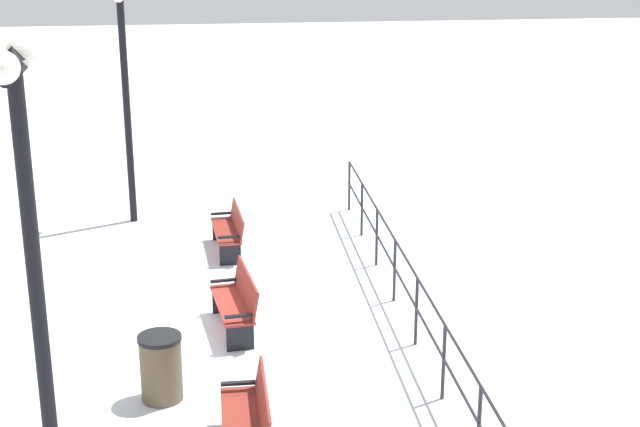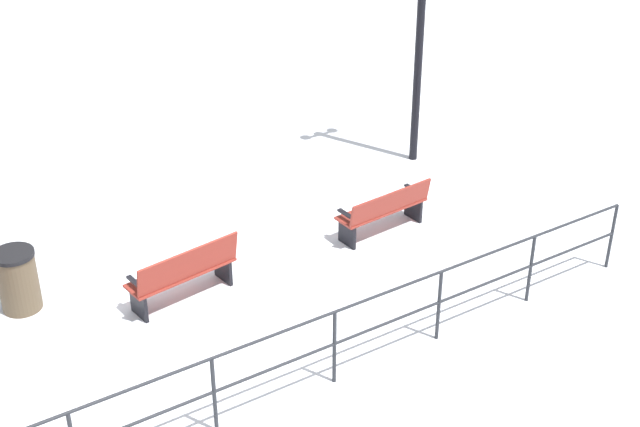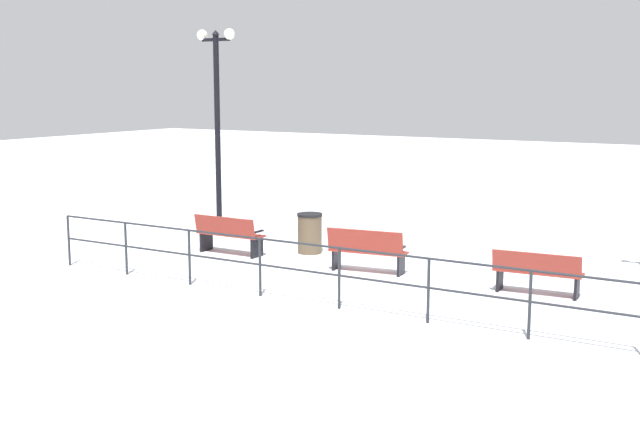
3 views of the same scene
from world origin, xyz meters
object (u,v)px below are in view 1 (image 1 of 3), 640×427
(bench_third, at_px, (249,419))
(lamppost_near, at_px, (125,85))
(lamppost_middle, at_px, (32,249))
(trash_bin, at_px, (161,367))
(bench_second, at_px, (237,301))
(bench_nearest, at_px, (230,229))

(bench_third, height_order, lamppost_near, lamppost_near)
(bench_third, bearing_deg, lamppost_middle, 42.29)
(bench_third, xyz_separation_m, trash_bin, (1.10, -1.50, -0.01))
(bench_third, relative_size, trash_bin, 1.78)
(lamppost_near, xyz_separation_m, lamppost_middle, (0.00, 10.97, 0.51))
(bench_second, distance_m, bench_third, 3.54)
(bench_nearest, relative_size, bench_third, 1.00)
(bench_second, height_order, lamppost_middle, lamppost_middle)
(bench_third, height_order, trash_bin, trash_bin)
(bench_third, xyz_separation_m, lamppost_middle, (1.96, 1.79, 2.92))
(bench_nearest, height_order, bench_second, bench_second)
(bench_second, bearing_deg, lamppost_near, -78.34)
(bench_nearest, relative_size, trash_bin, 1.77)
(bench_second, bearing_deg, bench_third, 82.55)
(lamppost_near, xyz_separation_m, trash_bin, (-0.87, 7.68, -2.42))
(lamppost_near, bearing_deg, bench_nearest, 132.80)
(lamppost_middle, bearing_deg, lamppost_near, -90.00)
(lamppost_middle, relative_size, trash_bin, 5.65)
(bench_nearest, bearing_deg, lamppost_near, -51.63)
(bench_second, height_order, bench_third, bench_second)
(bench_nearest, bearing_deg, trash_bin, 74.55)
(bench_second, bearing_deg, trash_bin, 54.39)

